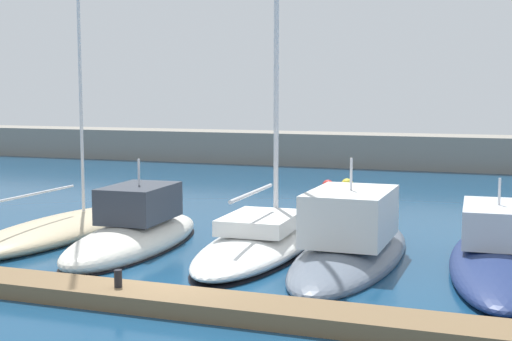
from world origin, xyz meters
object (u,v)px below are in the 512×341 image
at_px(sailboat_sand_nearest, 61,226).
at_px(motorboat_slate_fourth, 352,243).
at_px(mooring_buoy_yellow, 347,185).
at_px(sailboat_white_third, 263,238).
at_px(mooring_buoy_red, 328,186).
at_px(dock_bollard, 118,279).
at_px(motorboat_navy_fifth, 498,253).
at_px(motorboat_ivory_second, 135,233).

relative_size(sailboat_sand_nearest, motorboat_slate_fourth, 2.03).
bearing_deg(mooring_buoy_yellow, sailboat_white_third, -86.17).
distance_m(mooring_buoy_red, dock_bollard, 23.94).
distance_m(motorboat_slate_fourth, mooring_buoy_red, 18.05).
relative_size(motorboat_navy_fifth, mooring_buoy_yellow, 14.45).
xyz_separation_m(sailboat_sand_nearest, motorboat_ivory_second, (3.61, -0.87, 0.16)).
bearing_deg(mooring_buoy_red, motorboat_ivory_second, -96.49).
bearing_deg(dock_bollard, motorboat_slate_fourth, 56.30).
relative_size(mooring_buoy_red, dock_bollard, 1.50).
bearing_deg(motorboat_slate_fourth, mooring_buoy_red, 16.77).
relative_size(mooring_buoy_yellow, dock_bollard, 1.65).
bearing_deg(motorboat_ivory_second, dock_bollard, -156.98).
bearing_deg(sailboat_white_third, motorboat_slate_fourth, -99.37).
bearing_deg(mooring_buoy_red, dock_bollard, -88.11).
height_order(sailboat_white_third, motorboat_navy_fifth, sailboat_white_third).
relative_size(motorboat_slate_fourth, dock_bollard, 23.23).
xyz_separation_m(sailboat_white_third, mooring_buoy_yellow, (-1.18, 17.59, -0.39)).
bearing_deg(motorboat_slate_fourth, motorboat_navy_fifth, -83.89).
height_order(sailboat_sand_nearest, dock_bollard, sailboat_sand_nearest).
relative_size(sailboat_sand_nearest, dock_bollard, 47.23).
distance_m(motorboat_navy_fifth, dock_bollard, 11.32).
distance_m(motorboat_ivory_second, motorboat_slate_fourth, 7.33).
distance_m(sailboat_white_third, mooring_buoy_red, 17.00).
bearing_deg(motorboat_slate_fourth, dock_bollard, 146.21).
bearing_deg(motorboat_ivory_second, mooring_buoy_red, -9.42).
height_order(motorboat_ivory_second, sailboat_white_third, sailboat_white_third).
xyz_separation_m(motorboat_ivory_second, sailboat_white_third, (4.17, 1.21, -0.11)).
distance_m(sailboat_white_third, dock_bollard, 7.19).
distance_m(motorboat_ivory_second, sailboat_white_third, 4.35).
height_order(sailboat_sand_nearest, motorboat_slate_fourth, sailboat_sand_nearest).
distance_m(sailboat_sand_nearest, motorboat_slate_fourth, 10.90).
bearing_deg(dock_bollard, motorboat_ivory_second, 115.95).
relative_size(motorboat_slate_fourth, motorboat_navy_fifth, 0.97).
distance_m(sailboat_white_third, mooring_buoy_yellow, 17.63).
distance_m(sailboat_sand_nearest, dock_bollard, 9.32).
height_order(motorboat_ivory_second, mooring_buoy_red, motorboat_ivory_second).
relative_size(motorboat_ivory_second, motorboat_navy_fifth, 0.82).
height_order(motorboat_slate_fourth, dock_bollard, motorboat_slate_fourth).
height_order(motorboat_navy_fifth, dock_bollard, motorboat_navy_fifth).
bearing_deg(motorboat_ivory_second, sailboat_white_third, -76.72).
distance_m(motorboat_slate_fourth, motorboat_navy_fifth, 4.38).
relative_size(sailboat_sand_nearest, motorboat_ivory_second, 2.43).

